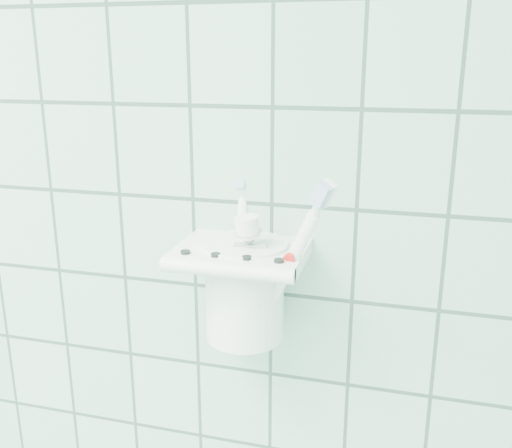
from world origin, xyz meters
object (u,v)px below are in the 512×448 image
Objects in this scene: toothbrush_pink at (256,247)px; toothbrush_blue at (240,252)px; cup at (245,287)px; holder_bracket at (242,255)px; toothbrush_orange at (257,240)px; toothpaste_tube at (262,265)px.

toothbrush_pink is 0.02m from toothbrush_blue.
holder_bracket is at bearing -112.51° from cup.
toothbrush_orange reaches higher than toothpaste_tube.
toothbrush_blue is (-0.01, -0.01, -0.00)m from toothbrush_pink.
holder_bracket is 0.78× the size of toothbrush_pink.
toothpaste_tube is at bearing -7.48° from toothbrush_blue.
toothpaste_tube is (0.01, -0.02, -0.01)m from toothbrush_pink.
toothbrush_orange reaches higher than toothbrush_blue.
cup is at bearing -100.53° from toothbrush_pink.
toothbrush_blue reaches higher than cup.
toothbrush_pink is 1.25× the size of toothpaste_tube.
toothpaste_tube is at bearing -40.49° from toothbrush_pink.
toothbrush_blue is 1.24× the size of toothpaste_tube.
toothbrush_blue is at bearing 113.16° from holder_bracket.
toothbrush_pink is at bearing 137.06° from toothbrush_orange.
holder_bracket is 0.01m from toothbrush_blue.
toothbrush_orange is at bearing 165.42° from toothpaste_tube.
toothbrush_pink reaches higher than toothbrush_blue.
toothbrush_blue reaches higher than toothpaste_tube.
holder_bracket is 0.67× the size of toothbrush_orange.
holder_bracket is 0.97× the size of toothpaste_tube.
cup is 0.06m from toothbrush_orange.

